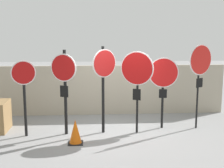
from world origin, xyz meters
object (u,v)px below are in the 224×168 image
(stop_sign_3, at_px, (137,74))
(stop_sign_4, at_px, (163,78))
(stop_sign_1, at_px, (64,79))
(stop_sign_2, at_px, (104,74))
(stop_sign_5, at_px, (200,66))
(traffic_cone_0, at_px, (75,132))
(stop_sign_0, at_px, (24,84))

(stop_sign_3, distance_m, stop_sign_4, 0.94)
(stop_sign_1, relative_size, stop_sign_3, 1.02)
(stop_sign_2, bearing_deg, stop_sign_5, -30.40)
(stop_sign_2, relative_size, stop_sign_5, 0.99)
(stop_sign_3, bearing_deg, stop_sign_2, -159.99)
(stop_sign_2, bearing_deg, stop_sign_4, -25.43)
(traffic_cone_0, bearing_deg, stop_sign_1, 113.51)
(stop_sign_2, height_order, stop_sign_3, stop_sign_2)
(stop_sign_0, bearing_deg, stop_sign_4, -6.62)
(stop_sign_2, bearing_deg, stop_sign_3, -40.86)
(stop_sign_0, xyz_separation_m, stop_sign_4, (3.91, 0.46, 0.03))
(stop_sign_3, xyz_separation_m, stop_sign_4, (0.83, 0.38, -0.19))
(stop_sign_5, relative_size, traffic_cone_0, 3.91)
(stop_sign_0, xyz_separation_m, stop_sign_3, (3.08, 0.08, 0.23))
(stop_sign_3, bearing_deg, traffic_cone_0, -131.07)
(stop_sign_3, distance_m, traffic_cone_0, 2.31)
(stop_sign_3, xyz_separation_m, traffic_cone_0, (-1.69, -0.71, -1.40))
(stop_sign_1, height_order, traffic_cone_0, stop_sign_1)
(stop_sign_4, bearing_deg, stop_sign_0, -168.01)
(stop_sign_2, relative_size, stop_sign_3, 1.06)
(stop_sign_4, bearing_deg, stop_sign_5, 1.31)
(stop_sign_0, bearing_deg, stop_sign_3, -11.91)
(stop_sign_2, height_order, stop_sign_5, stop_sign_5)
(stop_sign_2, bearing_deg, traffic_cone_0, -168.67)
(stop_sign_1, relative_size, traffic_cone_0, 3.72)
(stop_sign_0, bearing_deg, stop_sign_1, -8.63)
(stop_sign_0, relative_size, traffic_cone_0, 3.30)
(stop_sign_2, xyz_separation_m, traffic_cone_0, (-0.78, -0.81, -1.40))
(stop_sign_1, height_order, stop_sign_5, stop_sign_5)
(stop_sign_3, distance_m, stop_sign_5, 1.92)
(stop_sign_3, height_order, stop_sign_5, stop_sign_5)
(stop_sign_5, bearing_deg, stop_sign_3, 159.91)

